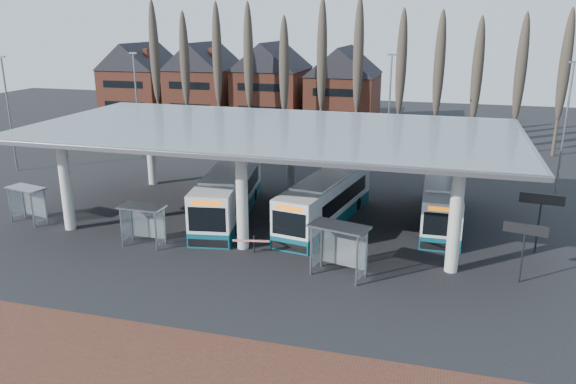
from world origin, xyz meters
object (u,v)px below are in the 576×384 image
(shelter_0, at_px, (28,196))
(bus_2, at_px, (326,201))
(shelter_2, at_px, (340,239))
(shelter_1, at_px, (144,216))
(bus_1, at_px, (229,194))
(bus_3, at_px, (441,200))

(shelter_0, bearing_deg, bus_2, 28.29)
(shelter_0, bearing_deg, shelter_2, 6.06)
(shelter_0, relative_size, shelter_1, 1.05)
(bus_2, distance_m, shelter_1, 11.93)
(bus_1, xyz_separation_m, bus_2, (6.78, 0.49, -0.07))
(bus_2, bearing_deg, shelter_1, -134.97)
(shelter_0, bearing_deg, shelter_1, 3.55)
(bus_2, relative_size, shelter_1, 4.33)
(bus_3, height_order, shelter_1, bus_3)
(shelter_2, bearing_deg, bus_2, 121.77)
(shelter_1, bearing_deg, bus_2, 36.65)
(bus_2, bearing_deg, shelter_0, -154.76)
(bus_2, height_order, shelter_1, bus_2)
(bus_2, relative_size, bus_3, 1.05)
(bus_2, height_order, shelter_2, bus_2)
(bus_3, distance_m, shelter_0, 27.79)
(bus_3, height_order, shelter_2, bus_3)
(shelter_1, distance_m, shelter_2, 12.20)
(shelter_1, bearing_deg, bus_1, 66.54)
(bus_1, relative_size, bus_2, 1.05)
(bus_3, xyz_separation_m, shelter_1, (-17.18, -9.26, 0.35))
(bus_3, bearing_deg, shelter_1, -152.52)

